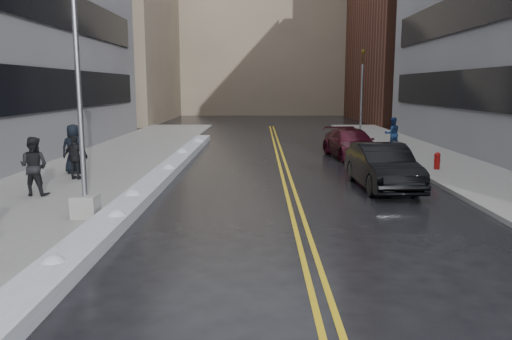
{
  "coord_description": "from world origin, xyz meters",
  "views": [
    {
      "loc": [
        1.42,
        -11.11,
        3.65
      ],
      "look_at": [
        1.31,
        2.86,
        1.3
      ],
      "focal_mm": 35.0,
      "sensor_mm": 36.0,
      "label": 1
    }
  ],
  "objects_px": {
    "pedestrian_east": "(392,134)",
    "pedestrian_d": "(75,158)",
    "fire_hydrant": "(437,160)",
    "car_black": "(382,166)",
    "traffic_signal": "(362,90)",
    "pedestrian_c": "(74,149)",
    "car_maroon": "(351,144)",
    "pedestrian_b": "(34,166)",
    "lamppost": "(81,129)"
  },
  "relations": [
    {
      "from": "pedestrian_b",
      "to": "car_black",
      "type": "height_order",
      "value": "pedestrian_b"
    },
    {
      "from": "fire_hydrant",
      "to": "pedestrian_east",
      "type": "distance_m",
      "value": 6.55
    },
    {
      "from": "pedestrian_east",
      "to": "car_maroon",
      "type": "xyz_separation_m",
      "value": [
        -2.64,
        -2.1,
        -0.31
      ]
    },
    {
      "from": "pedestrian_east",
      "to": "pedestrian_d",
      "type": "bearing_deg",
      "value": 22.38
    },
    {
      "from": "pedestrian_d",
      "to": "lamppost",
      "type": "bearing_deg",
      "value": 124.59
    },
    {
      "from": "traffic_signal",
      "to": "pedestrian_east",
      "type": "xyz_separation_m",
      "value": [
        0.27,
        -7.48,
        -2.35
      ]
    },
    {
      "from": "lamppost",
      "to": "car_maroon",
      "type": "height_order",
      "value": "lamppost"
    },
    {
      "from": "fire_hydrant",
      "to": "car_maroon",
      "type": "xyz_separation_m",
      "value": [
        -2.87,
        4.42,
        0.19
      ]
    },
    {
      "from": "lamppost",
      "to": "pedestrian_east",
      "type": "height_order",
      "value": "lamppost"
    },
    {
      "from": "pedestrian_d",
      "to": "car_maroon",
      "type": "height_order",
      "value": "pedestrian_d"
    },
    {
      "from": "traffic_signal",
      "to": "pedestrian_c",
      "type": "relative_size",
      "value": 2.99
    },
    {
      "from": "lamppost",
      "to": "pedestrian_east",
      "type": "bearing_deg",
      "value": 50.28
    },
    {
      "from": "car_black",
      "to": "car_maroon",
      "type": "height_order",
      "value": "car_black"
    },
    {
      "from": "pedestrian_d",
      "to": "pedestrian_east",
      "type": "xyz_separation_m",
      "value": [
        14.33,
        9.0,
        0.07
      ]
    },
    {
      "from": "pedestrian_east",
      "to": "lamppost",
      "type": "bearing_deg",
      "value": 40.54
    },
    {
      "from": "pedestrian_b",
      "to": "traffic_signal",
      "type": "bearing_deg",
      "value": -120.5
    },
    {
      "from": "pedestrian_b",
      "to": "car_maroon",
      "type": "distance_m",
      "value": 15.44
    },
    {
      "from": "fire_hydrant",
      "to": "pedestrian_east",
      "type": "bearing_deg",
      "value": 92.06
    },
    {
      "from": "lamppost",
      "to": "pedestrian_c",
      "type": "height_order",
      "value": "lamppost"
    },
    {
      "from": "fire_hydrant",
      "to": "car_maroon",
      "type": "relative_size",
      "value": 0.14
    },
    {
      "from": "pedestrian_c",
      "to": "lamppost",
      "type": "bearing_deg",
      "value": 107.76
    },
    {
      "from": "car_maroon",
      "to": "traffic_signal",
      "type": "bearing_deg",
      "value": 68.89
    },
    {
      "from": "lamppost",
      "to": "traffic_signal",
      "type": "distance_m",
      "value": 24.98
    },
    {
      "from": "pedestrian_b",
      "to": "pedestrian_d",
      "type": "bearing_deg",
      "value": -90.03
    },
    {
      "from": "lamppost",
      "to": "pedestrian_d",
      "type": "relative_size",
      "value": 4.55
    },
    {
      "from": "fire_hydrant",
      "to": "pedestrian_c",
      "type": "height_order",
      "value": "pedestrian_c"
    },
    {
      "from": "pedestrian_c",
      "to": "pedestrian_d",
      "type": "height_order",
      "value": "pedestrian_c"
    },
    {
      "from": "lamppost",
      "to": "car_black",
      "type": "distance_m",
      "value": 10.39
    },
    {
      "from": "pedestrian_b",
      "to": "fire_hydrant",
      "type": "bearing_deg",
      "value": -154.23
    },
    {
      "from": "lamppost",
      "to": "pedestrian_c",
      "type": "xyz_separation_m",
      "value": [
        -2.8,
        6.84,
        -1.38
      ]
    },
    {
      "from": "car_black",
      "to": "lamppost",
      "type": "bearing_deg",
      "value": -156.04
    },
    {
      "from": "fire_hydrant",
      "to": "car_black",
      "type": "height_order",
      "value": "car_black"
    },
    {
      "from": "fire_hydrant",
      "to": "traffic_signal",
      "type": "distance_m",
      "value": 14.3
    },
    {
      "from": "pedestrian_d",
      "to": "pedestrian_east",
      "type": "height_order",
      "value": "pedestrian_east"
    },
    {
      "from": "fire_hydrant",
      "to": "pedestrian_d",
      "type": "distance_m",
      "value": 14.78
    },
    {
      "from": "pedestrian_c",
      "to": "car_maroon",
      "type": "xyz_separation_m",
      "value": [
        12.23,
        5.58,
        -0.41
      ]
    },
    {
      "from": "traffic_signal",
      "to": "pedestrian_c",
      "type": "distance_m",
      "value": 21.17
    },
    {
      "from": "car_black",
      "to": "car_maroon",
      "type": "distance_m",
      "value": 7.79
    },
    {
      "from": "pedestrian_east",
      "to": "car_black",
      "type": "xyz_separation_m",
      "value": [
        -2.92,
        -9.89,
        -0.25
      ]
    },
    {
      "from": "pedestrian_d",
      "to": "pedestrian_b",
      "type": "bearing_deg",
      "value": 96.05
    },
    {
      "from": "fire_hydrant",
      "to": "pedestrian_c",
      "type": "distance_m",
      "value": 15.16
    },
    {
      "from": "lamppost",
      "to": "pedestrian_c",
      "type": "distance_m",
      "value": 7.52
    },
    {
      "from": "pedestrian_c",
      "to": "car_maroon",
      "type": "height_order",
      "value": "pedestrian_c"
    },
    {
      "from": "pedestrian_d",
      "to": "car_maroon",
      "type": "bearing_deg",
      "value": -137.2
    },
    {
      "from": "fire_hydrant",
      "to": "car_black",
      "type": "distance_m",
      "value": 4.62
    },
    {
      "from": "fire_hydrant",
      "to": "pedestrian_east",
      "type": "relative_size",
      "value": 0.4
    },
    {
      "from": "pedestrian_c",
      "to": "car_maroon",
      "type": "distance_m",
      "value": 13.45
    },
    {
      "from": "lamppost",
      "to": "traffic_signal",
      "type": "bearing_deg",
      "value": 61.79
    },
    {
      "from": "traffic_signal",
      "to": "pedestrian_d",
      "type": "xyz_separation_m",
      "value": [
        -14.07,
        -16.47,
        -2.42
      ]
    },
    {
      "from": "pedestrian_east",
      "to": "fire_hydrant",
      "type": "bearing_deg",
      "value": 82.32
    }
  ]
}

